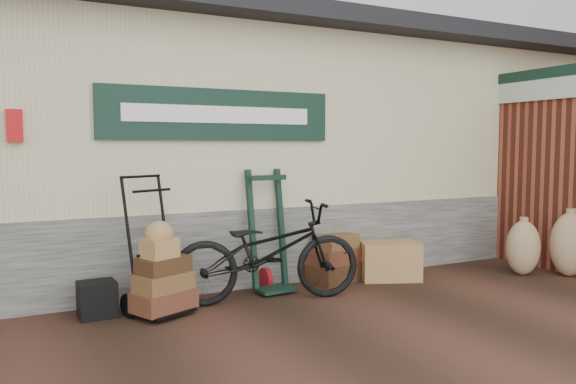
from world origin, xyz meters
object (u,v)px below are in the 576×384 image
(green_barrow, at_px, (269,231))
(suitcase_stack, at_px, (334,258))
(bicycle, at_px, (267,247))
(black_trunk, at_px, (97,299))
(porter_trolley, at_px, (153,243))
(wicker_hamper, at_px, (389,261))

(green_barrow, relative_size, suitcase_stack, 2.10)
(green_barrow, height_order, bicycle, green_barrow)
(green_barrow, xyz_separation_m, black_trunk, (-1.86, -0.15, -0.51))
(black_trunk, bearing_deg, green_barrow, 4.67)
(suitcase_stack, distance_m, black_trunk, 2.73)
(suitcase_stack, bearing_deg, bicycle, -158.67)
(porter_trolley, height_order, bicycle, porter_trolley)
(suitcase_stack, height_order, wicker_hamper, suitcase_stack)
(green_barrow, distance_m, black_trunk, 1.93)
(green_barrow, bearing_deg, porter_trolley, -174.06)
(green_barrow, distance_m, suitcase_stack, 0.95)
(green_barrow, distance_m, bicycle, 0.45)
(wicker_hamper, bearing_deg, bicycle, -172.63)
(wicker_hamper, relative_size, black_trunk, 2.06)
(porter_trolley, distance_m, wicker_hamper, 2.92)
(suitcase_stack, xyz_separation_m, bicycle, (-1.06, -0.41, 0.29))
(wicker_hamper, bearing_deg, green_barrow, 173.84)
(porter_trolley, height_order, wicker_hamper, porter_trolley)
(green_barrow, xyz_separation_m, suitcase_stack, (0.86, 0.02, -0.39))
(porter_trolley, distance_m, suitcase_stack, 2.27)
(black_trunk, height_order, bicycle, bicycle)
(porter_trolley, height_order, black_trunk, porter_trolley)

